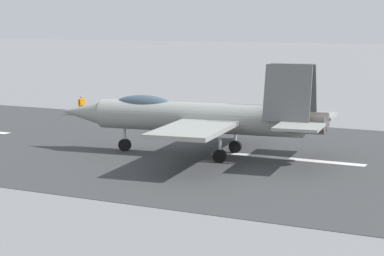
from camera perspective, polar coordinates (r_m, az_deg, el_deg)
ground_plane at (r=41.85m, az=8.20°, el=-2.50°), size 400.00×400.00×0.00m
runway_strip at (r=41.84m, az=8.23°, el=-2.49°), size 240.00×26.00×0.02m
fighter_jet at (r=42.18m, az=0.65°, el=0.93°), size 17.17×14.37×5.56m
crew_person at (r=61.17m, az=-8.75°, el=1.79°), size 0.44×0.64×1.67m
marker_cone_mid at (r=57.43m, az=2.22°, el=0.88°), size 0.44×0.44×0.55m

